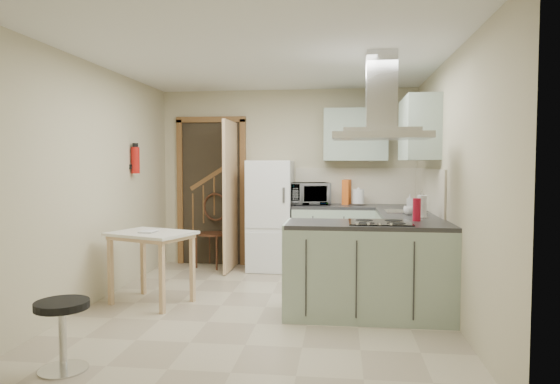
# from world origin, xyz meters

# --- Properties ---
(floor) EXTENTS (4.20, 4.20, 0.00)m
(floor) POSITION_xyz_m (0.00, 0.00, 0.00)
(floor) COLOR #B7AB8F
(floor) RESTS_ON ground
(ceiling) EXTENTS (4.20, 4.20, 0.00)m
(ceiling) POSITION_xyz_m (0.00, 0.00, 2.50)
(ceiling) COLOR silver
(ceiling) RESTS_ON back_wall
(back_wall) EXTENTS (3.60, 0.00, 3.60)m
(back_wall) POSITION_xyz_m (0.00, 2.10, 1.25)
(back_wall) COLOR #C1B795
(back_wall) RESTS_ON floor
(left_wall) EXTENTS (0.00, 4.20, 4.20)m
(left_wall) POSITION_xyz_m (-1.80, 0.00, 1.25)
(left_wall) COLOR #C1B795
(left_wall) RESTS_ON floor
(right_wall) EXTENTS (0.00, 4.20, 4.20)m
(right_wall) POSITION_xyz_m (1.80, 0.00, 1.25)
(right_wall) COLOR #C1B795
(right_wall) RESTS_ON floor
(doorway) EXTENTS (1.10, 0.12, 2.10)m
(doorway) POSITION_xyz_m (-1.10, 2.07, 1.05)
(doorway) COLOR brown
(doorway) RESTS_ON floor
(fridge) EXTENTS (0.60, 0.60, 1.50)m
(fridge) POSITION_xyz_m (-0.20, 1.80, 0.75)
(fridge) COLOR white
(fridge) RESTS_ON floor
(counter_back) EXTENTS (1.08, 0.60, 0.90)m
(counter_back) POSITION_xyz_m (0.66, 1.80, 0.45)
(counter_back) COLOR #9EB2A0
(counter_back) RESTS_ON floor
(counter_right) EXTENTS (0.60, 1.95, 0.90)m
(counter_right) POSITION_xyz_m (1.50, 1.12, 0.45)
(counter_right) COLOR #9EB2A0
(counter_right) RESTS_ON floor
(splashback) EXTENTS (1.68, 0.02, 0.50)m
(splashback) POSITION_xyz_m (0.96, 2.09, 1.15)
(splashback) COLOR beige
(splashback) RESTS_ON counter_back
(wall_cabinet_back) EXTENTS (0.85, 0.35, 0.70)m
(wall_cabinet_back) POSITION_xyz_m (0.95, 1.93, 1.85)
(wall_cabinet_back) COLOR #9EB2A0
(wall_cabinet_back) RESTS_ON back_wall
(wall_cabinet_right) EXTENTS (0.35, 0.90, 0.70)m
(wall_cabinet_right) POSITION_xyz_m (1.62, 0.85, 1.85)
(wall_cabinet_right) COLOR #9EB2A0
(wall_cabinet_right) RESTS_ON right_wall
(peninsula) EXTENTS (1.55, 0.65, 0.90)m
(peninsula) POSITION_xyz_m (1.02, -0.18, 0.45)
(peninsula) COLOR #9EB2A0
(peninsula) RESTS_ON floor
(hob) EXTENTS (0.58, 0.50, 0.01)m
(hob) POSITION_xyz_m (1.12, -0.18, 0.91)
(hob) COLOR black
(hob) RESTS_ON peninsula
(extractor_hood) EXTENTS (0.90, 0.55, 0.10)m
(extractor_hood) POSITION_xyz_m (1.12, -0.18, 1.72)
(extractor_hood) COLOR silver
(extractor_hood) RESTS_ON ceiling
(sink) EXTENTS (0.45, 0.40, 0.01)m
(sink) POSITION_xyz_m (1.50, 0.95, 0.91)
(sink) COLOR silver
(sink) RESTS_ON counter_right
(fire_extinguisher) EXTENTS (0.10, 0.10, 0.32)m
(fire_extinguisher) POSITION_xyz_m (-1.74, 0.90, 1.50)
(fire_extinguisher) COLOR #B2140F
(fire_extinguisher) RESTS_ON left_wall
(drop_leaf_table) EXTENTS (0.96, 0.84, 0.75)m
(drop_leaf_table) POSITION_xyz_m (-1.20, -0.00, 0.38)
(drop_leaf_table) COLOR #D1BC80
(drop_leaf_table) RESTS_ON floor
(bentwood_chair) EXTENTS (0.53, 0.53, 0.94)m
(bentwood_chair) POSITION_xyz_m (-1.03, 1.87, 0.47)
(bentwood_chair) COLOR #4B2019
(bentwood_chair) RESTS_ON floor
(stool) EXTENTS (0.37, 0.37, 0.50)m
(stool) POSITION_xyz_m (-1.19, -1.71, 0.25)
(stool) COLOR black
(stool) RESTS_ON floor
(microwave) EXTENTS (0.61, 0.48, 0.30)m
(microwave) POSITION_xyz_m (0.32, 1.85, 1.05)
(microwave) COLOR black
(microwave) RESTS_ON counter_back
(kettle) EXTENTS (0.18, 0.18, 0.24)m
(kettle) POSITION_xyz_m (0.99, 1.83, 1.02)
(kettle) COLOR white
(kettle) RESTS_ON counter_back
(cereal_box) EXTENTS (0.13, 0.24, 0.34)m
(cereal_box) POSITION_xyz_m (0.84, 1.97, 1.07)
(cereal_box) COLOR orange
(cereal_box) RESTS_ON counter_back
(soap_bottle) EXTENTS (0.09, 0.09, 0.17)m
(soap_bottle) POSITION_xyz_m (1.63, 1.48, 0.99)
(soap_bottle) COLOR silver
(soap_bottle) RESTS_ON counter_right
(paper_towel) EXTENTS (0.12, 0.12, 0.24)m
(paper_towel) POSITION_xyz_m (1.59, 0.31, 1.02)
(paper_towel) COLOR silver
(paper_towel) RESTS_ON counter_right
(cup) EXTENTS (0.13, 0.13, 0.10)m
(cup) POSITION_xyz_m (1.50, 0.59, 0.95)
(cup) COLOR silver
(cup) RESTS_ON counter_right
(red_bottle) EXTENTS (0.10, 0.10, 0.22)m
(red_bottle) POSITION_xyz_m (1.49, 0.03, 1.01)
(red_bottle) COLOR red
(red_bottle) RESTS_ON peninsula
(book) EXTENTS (0.16, 0.21, 0.09)m
(book) POSITION_xyz_m (-1.29, -0.02, 0.80)
(book) COLOR #A84638
(book) RESTS_ON drop_leaf_table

